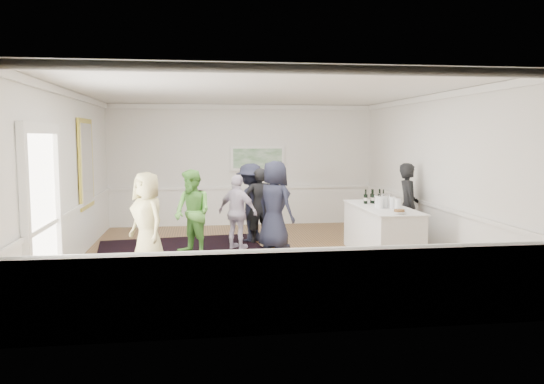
{
  "coord_description": "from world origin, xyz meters",
  "views": [
    {
      "loc": [
        -1.13,
        -10.06,
        2.36
      ],
      "look_at": [
        0.28,
        0.2,
        1.27
      ],
      "focal_mm": 35.0,
      "sensor_mm": 36.0,
      "label": 1
    }
  ],
  "objects": [
    {
      "name": "wall_left",
      "position": [
        -3.5,
        0.0,
        1.6
      ],
      "size": [
        0.02,
        8.0,
        3.2
      ],
      "primitive_type": "cube",
      "color": "white",
      "rests_on": "floor"
    },
    {
      "name": "mirror",
      "position": [
        -3.45,
        1.3,
        1.8
      ],
      "size": [
        0.05,
        1.25,
        1.85
      ],
      "color": "gold",
      "rests_on": "wall_left"
    },
    {
      "name": "guest_lilac",
      "position": [
        -0.36,
        0.87,
        0.78
      ],
      "size": [
        0.96,
        0.86,
        1.57
      ],
      "primitive_type": "imported",
      "rotation": [
        0.0,
        0.0,
        2.49
      ],
      "color": "silver",
      "rests_on": "floor"
    },
    {
      "name": "wine_bottles",
      "position": [
        2.43,
        0.39,
        1.14
      ],
      "size": [
        0.45,
        0.21,
        0.31
      ],
      "color": "black",
      "rests_on": "serving_table"
    },
    {
      "name": "floor",
      "position": [
        0.0,
        0.0,
        0.0
      ],
      "size": [
        8.0,
        8.0,
        0.0
      ],
      "primitive_type": "plane",
      "color": "brown",
      "rests_on": "ground"
    },
    {
      "name": "ceiling",
      "position": [
        0.0,
        0.0,
        3.2
      ],
      "size": [
        7.0,
        8.0,
        0.02
      ],
      "primitive_type": "cube",
      "color": "white",
      "rests_on": "wall_back"
    },
    {
      "name": "bartender",
      "position": [
        3.2,
        0.49,
        0.9
      ],
      "size": [
        0.54,
        0.72,
        1.81
      ],
      "primitive_type": "imported",
      "rotation": [
        0.0,
        0.0,
        1.4
      ],
      "color": "black",
      "rests_on": "floor"
    },
    {
      "name": "area_rug",
      "position": [
        -1.42,
        0.12,
        0.01
      ],
      "size": [
        3.92,
        4.82,
        0.02
      ],
      "primitive_type": "cube",
      "rotation": [
        0.0,
        0.0,
        0.13
      ],
      "color": "black",
      "rests_on": "floor"
    },
    {
      "name": "wall_front",
      "position": [
        0.0,
        -4.0,
        1.6
      ],
      "size": [
        7.0,
        0.02,
        3.2
      ],
      "primitive_type": "cube",
      "color": "white",
      "rests_on": "floor"
    },
    {
      "name": "juice_pitchers",
      "position": [
        2.41,
        -0.4,
        1.1
      ],
      "size": [
        0.35,
        0.59,
        0.24
      ],
      "color": "#85C044",
      "rests_on": "serving_table"
    },
    {
      "name": "doorway",
      "position": [
        -3.45,
        -1.9,
        1.42
      ],
      "size": [
        0.1,
        1.78,
        2.56
      ],
      "color": "white",
      "rests_on": "wall_left"
    },
    {
      "name": "ice_bucket",
      "position": [
        2.52,
        0.02,
        1.1
      ],
      "size": [
        0.26,
        0.26,
        0.25
      ],
      "primitive_type": "cylinder",
      "color": "silver",
      "rests_on": "serving_table"
    },
    {
      "name": "guest_dark_a",
      "position": [
        0.0,
        1.71,
        0.88
      ],
      "size": [
        1.31,
        1.18,
        1.76
      ],
      "primitive_type": "imported",
      "rotation": [
        0.0,
        0.0,
        3.74
      ],
      "color": "#1E2032",
      "rests_on": "floor"
    },
    {
      "name": "nut_bowl",
      "position": [
        2.39,
        -1.11,
        1.02
      ],
      "size": [
        0.25,
        0.25,
        0.07
      ],
      "color": "white",
      "rests_on": "serving_table"
    },
    {
      "name": "wall_right",
      "position": [
        3.5,
        0.0,
        1.6
      ],
      "size": [
        0.02,
        8.0,
        3.2
      ],
      "primitive_type": "cube",
      "color": "white",
      "rests_on": "floor"
    },
    {
      "name": "guest_green",
      "position": [
        -1.28,
        0.47,
        0.86
      ],
      "size": [
        1.03,
        1.05,
        1.71
      ],
      "primitive_type": "imported",
      "rotation": [
        0.0,
        0.0,
        -0.87
      ],
      "color": "#69C04D",
      "rests_on": "floor"
    },
    {
      "name": "wall_back",
      "position": [
        0.0,
        4.0,
        1.6
      ],
      "size": [
        7.0,
        0.02,
        3.2
      ],
      "primitive_type": "cube",
      "color": "white",
      "rests_on": "floor"
    },
    {
      "name": "serving_table",
      "position": [
        2.42,
        -0.12,
        0.5
      ],
      "size": [
        0.92,
        2.43,
        0.98
      ],
      "color": "white",
      "rests_on": "floor"
    },
    {
      "name": "guest_tan",
      "position": [
        -2.06,
        -0.56,
        0.87
      ],
      "size": [
        0.95,
        1.01,
        1.74
      ],
      "primitive_type": "imported",
      "rotation": [
        0.0,
        0.0,
        -0.95
      ],
      "color": "tan",
      "rests_on": "floor"
    },
    {
      "name": "landscape_painting",
      "position": [
        0.4,
        3.95,
        1.78
      ],
      "size": [
        1.44,
        0.06,
        0.66
      ],
      "color": "white",
      "rests_on": "wall_back"
    },
    {
      "name": "guest_navy",
      "position": [
        0.43,
        0.86,
        0.93
      ],
      "size": [
        1.02,
        1.08,
        1.86
      ],
      "primitive_type": "imported",
      "rotation": [
        0.0,
        0.0,
        2.23
      ],
      "color": "#1E2032",
      "rests_on": "floor"
    },
    {
      "name": "guest_dark_b",
      "position": [
        0.16,
        1.48,
        0.84
      ],
      "size": [
        0.65,
        0.47,
        1.67
      ],
      "primitive_type": "imported",
      "rotation": [
        0.0,
        0.0,
        3.26
      ],
      "color": "black",
      "rests_on": "floor"
    },
    {
      "name": "wainscoting",
      "position": [
        0.0,
        0.0,
        0.5
      ],
      "size": [
        7.0,
        8.0,
        1.0
      ],
      "primitive_type": null,
      "color": "white",
      "rests_on": "floor"
    }
  ]
}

